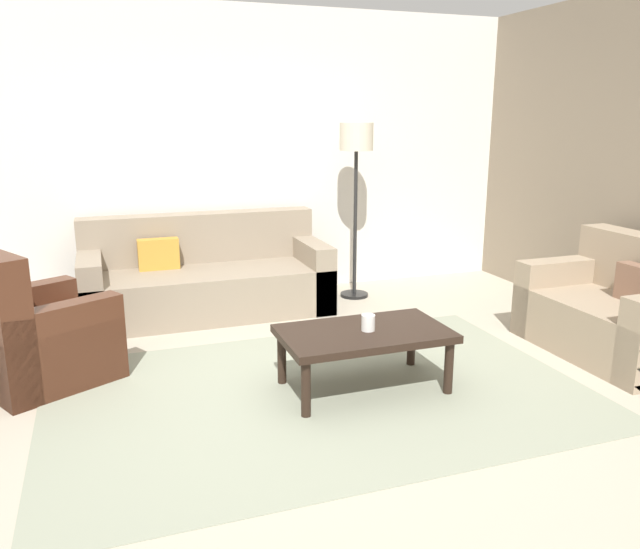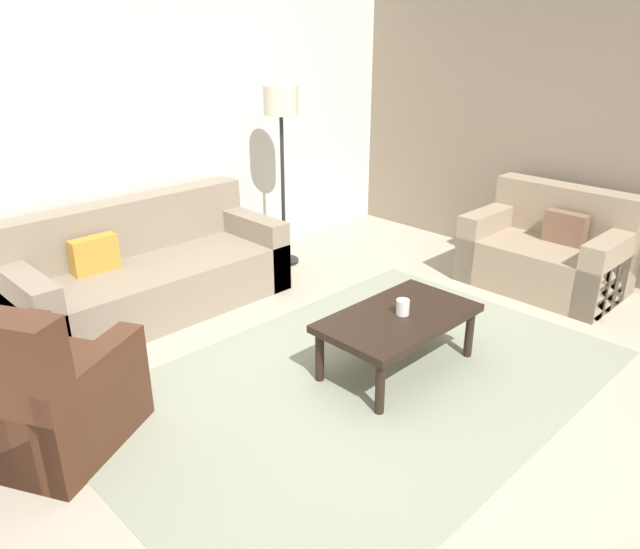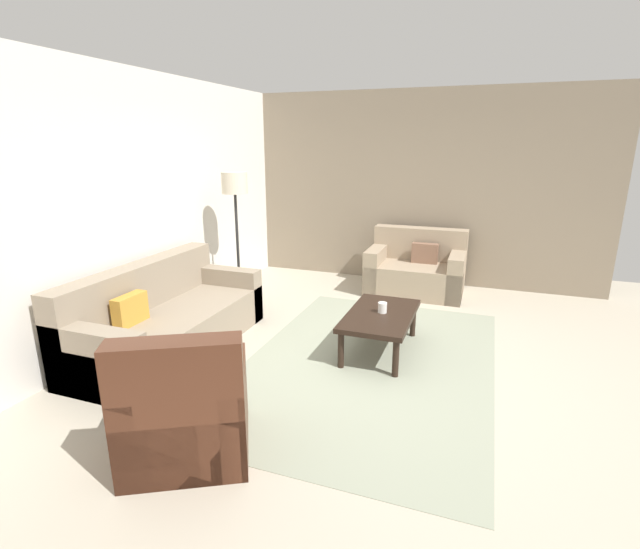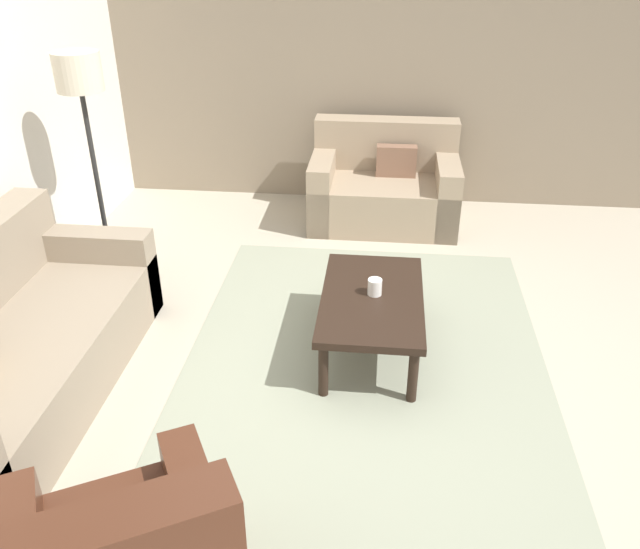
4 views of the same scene
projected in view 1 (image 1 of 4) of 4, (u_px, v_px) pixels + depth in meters
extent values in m
plane|color=#B2A893|center=(319.00, 393.00, 4.11)|extent=(8.00, 8.00, 0.00)
cube|color=silver|center=(231.00, 155.00, 6.14)|extent=(6.00, 0.12, 2.80)
cube|color=gray|center=(319.00, 392.00, 4.11)|extent=(3.46, 2.29, 0.01)
cube|color=gray|center=(208.00, 291.00, 5.74)|extent=(2.19, 0.94, 0.42)
cube|color=gray|center=(200.00, 259.00, 6.01)|extent=(2.19, 0.24, 0.88)
cube|color=gray|center=(92.00, 290.00, 5.39)|extent=(0.20, 0.94, 0.62)
cube|color=gray|center=(310.00, 272.00, 6.04)|extent=(0.20, 0.94, 0.62)
cube|color=gold|center=(159.00, 254.00, 5.64)|extent=(0.36, 0.12, 0.28)
cube|color=gray|center=(613.00, 327.00, 4.77)|extent=(0.88, 1.32, 0.42)
cube|color=gray|center=(564.00, 295.00, 5.25)|extent=(0.88, 0.20, 0.62)
cube|color=brown|center=(639.00, 284.00, 4.62)|extent=(0.12, 0.36, 0.28)
cube|color=#4C2819|center=(44.00, 349.00, 4.29)|extent=(1.09, 1.09, 0.44)
cube|color=#4C2819|center=(65.00, 349.00, 4.06)|extent=(0.78, 0.52, 0.60)
cube|color=#4C2819|center=(22.00, 327.00, 4.47)|extent=(0.78, 0.52, 0.60)
cylinder|color=black|center=(306.00, 389.00, 3.75)|extent=(0.06, 0.06, 0.36)
cylinder|color=black|center=(449.00, 368.00, 4.07)|extent=(0.06, 0.06, 0.36)
cylinder|color=black|center=(282.00, 358.00, 4.22)|extent=(0.06, 0.06, 0.36)
cylinder|color=black|center=(411.00, 341.00, 4.54)|extent=(0.06, 0.06, 0.36)
cube|color=black|center=(364.00, 334.00, 4.09)|extent=(1.10, 0.64, 0.05)
cylinder|color=white|center=(368.00, 323.00, 4.07)|extent=(0.09, 0.09, 0.11)
cylinder|color=black|center=(354.00, 295.00, 6.33)|extent=(0.28, 0.28, 0.03)
cylinder|color=#262626|center=(355.00, 225.00, 6.15)|extent=(0.04, 0.04, 1.45)
cylinder|color=beige|center=(356.00, 137.00, 5.94)|extent=(0.32, 0.32, 0.26)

